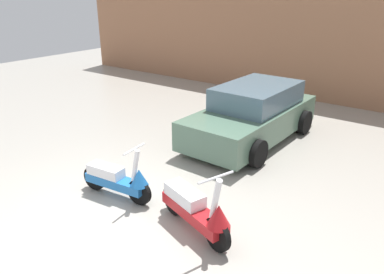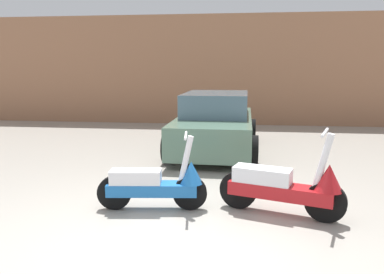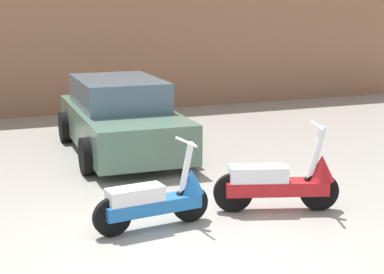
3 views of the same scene
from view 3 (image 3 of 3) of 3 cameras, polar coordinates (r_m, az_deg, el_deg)
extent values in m
plane|color=#9E998E|center=(6.59, -0.14, -10.54)|extent=(28.00, 28.00, 0.00)
cube|color=#9E6B4C|center=(14.50, -12.76, 9.22)|extent=(19.60, 0.12, 3.62)
cylinder|color=black|center=(7.23, -0.17, -6.47)|extent=(0.46, 0.13, 0.46)
cylinder|color=black|center=(6.84, -7.75, -7.70)|extent=(0.46, 0.13, 0.46)
cube|color=#1E66B2|center=(7.00, -3.86, -6.65)|extent=(1.21, 0.41, 0.16)
cube|color=white|center=(6.87, -5.52, -5.58)|extent=(0.69, 0.34, 0.18)
cylinder|color=white|center=(7.07, -0.56, -3.03)|extent=(0.22, 0.10, 0.65)
cylinder|color=white|center=(6.99, -0.56, -0.49)|extent=(0.09, 0.53, 0.03)
cone|color=#1E66B2|center=(7.15, -0.05, -4.30)|extent=(0.34, 0.34, 0.30)
cylinder|color=black|center=(7.79, 12.21, -5.16)|extent=(0.51, 0.24, 0.50)
cylinder|color=black|center=(7.57, 4.00, -5.41)|extent=(0.51, 0.24, 0.50)
cube|color=#B2191E|center=(7.64, 8.18, -4.85)|extent=(1.34, 0.70, 0.18)
cube|color=white|center=(7.55, 6.46, -3.55)|extent=(0.79, 0.51, 0.20)
cylinder|color=white|center=(7.64, 11.96, -1.55)|extent=(0.25, 0.15, 0.71)
cylinder|color=white|center=(7.56, 12.08, 1.06)|extent=(0.21, 0.56, 0.04)
cone|color=#B2191E|center=(7.71, 12.46, -2.92)|extent=(0.43, 0.43, 0.33)
cube|color=#51705B|center=(10.60, -6.82, 1.06)|extent=(1.71, 3.91, 0.65)
cube|color=slate|center=(10.72, -7.18, 4.32)|extent=(1.47, 2.20, 0.51)
cylinder|color=black|center=(9.74, -0.35, -1.02)|extent=(0.22, 0.60, 0.59)
cylinder|color=black|center=(9.33, -10.10, -1.83)|extent=(0.22, 0.60, 0.59)
cylinder|color=black|center=(11.98, -4.21, 1.53)|extent=(0.22, 0.60, 0.59)
cylinder|color=black|center=(11.65, -12.17, 0.96)|extent=(0.22, 0.60, 0.59)
camera|label=1|loc=(6.96, 49.41, 15.32)|focal=35.00mm
camera|label=2|loc=(3.55, 39.55, -2.17)|focal=35.00mm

